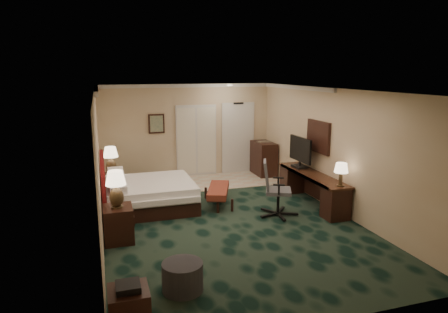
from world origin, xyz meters
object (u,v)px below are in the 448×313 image
object	(u,v)px
tv	(300,152)
minibar	(264,158)
lamp_near	(116,189)
lamp_far	(111,160)
bed	(150,195)
ottoman	(183,277)
nightstand_near	(118,224)
desk_chair	(278,189)
side_table	(129,309)
nightstand_far	(111,185)
bed_bench	(218,196)
desk	(312,189)

from	to	relation	value
tv	minibar	distance (m)	2.28
lamp_near	lamp_far	bearing A→B (deg)	90.06
bed	tv	bearing A→B (deg)	-3.20
ottoman	nightstand_near	bearing A→B (deg)	111.04
lamp_near	bed	bearing A→B (deg)	64.85
desk_chair	minibar	size ratio (longest dim) A/B	1.22
bed	lamp_near	size ratio (longest dim) A/B	2.83
side_table	tv	bearing A→B (deg)	42.96
ottoman	nightstand_far	bearing A→B (deg)	99.49
ottoman	minibar	xyz separation A→B (m)	(3.63, 5.68, 0.28)
side_table	desk_chair	bearing A→B (deg)	41.98
bed_bench	bed	bearing A→B (deg)	-168.56
bed	tv	distance (m)	3.74
minibar	tv	bearing A→B (deg)	-89.24
bed	desk	xyz separation A→B (m)	(3.64, -0.85, 0.06)
nightstand_far	lamp_far	size ratio (longest dim) A/B	0.84
lamp_far	side_table	distance (m)	5.56
lamp_near	desk_chair	world-z (taller)	lamp_near
side_table	tv	xyz separation A→B (m)	(4.45, 4.14, 0.85)
ottoman	tv	xyz separation A→B (m)	(3.66, 3.48, 0.90)
tv	nightstand_far	bearing A→B (deg)	162.21
tv	desk	bearing A→B (deg)	-91.79
lamp_far	desk_chair	distance (m)	4.20
nightstand_near	bed_bench	size ratio (longest dim) A/B	0.52
nightstand_far	desk	xyz separation A→B (m)	(4.46, -2.00, 0.08)
lamp_far	nightstand_near	bearing A→B (deg)	-89.84
nightstand_far	ottoman	world-z (taller)	nightstand_far
bed_bench	side_table	world-z (taller)	side_table
bed_bench	minibar	xyz separation A→B (m)	(2.09, 2.25, 0.28)
ottoman	minibar	size ratio (longest dim) A/B	0.59
nightstand_far	side_table	size ratio (longest dim) A/B	1.10
nightstand_far	minibar	size ratio (longest dim) A/B	0.58
lamp_near	lamp_far	distance (m)	2.86
side_table	minibar	xyz separation A→B (m)	(4.42, 6.34, 0.23)
side_table	lamp_near	bearing A→B (deg)	89.90
bed_bench	tv	distance (m)	2.30
nightstand_far	desk_chair	distance (m)	4.20
desk_chair	lamp_far	bearing A→B (deg)	166.84
nightstand_near	minibar	world-z (taller)	minibar
desk	lamp_far	bearing A→B (deg)	155.50
lamp_near	desk	xyz separation A→B (m)	(4.43, 0.84, -0.63)
nightstand_near	desk_chair	size ratio (longest dim) A/B	0.54
nightstand_far	tv	bearing A→B (deg)	-16.89
nightstand_far	tv	xyz separation A→B (m)	(4.47, -1.36, 0.82)
bed_bench	desk	distance (m)	2.19
lamp_far	minibar	size ratio (longest dim) A/B	0.69
lamp_far	nightstand_far	bearing A→B (deg)	-138.33
side_table	desk_chair	distance (m)	4.53
lamp_far	tv	distance (m)	4.66
nightstand_near	desk	bearing A→B (deg)	10.44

